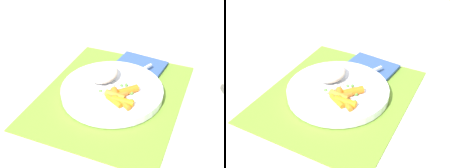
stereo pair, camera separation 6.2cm
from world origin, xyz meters
TOP-DOWN VIEW (x-y plane):
  - ground_plane at (0.00, 0.00)m, footprint 2.40×2.40m
  - placemat at (0.00, 0.00)m, footprint 0.40×0.33m
  - plate at (0.00, 0.00)m, footprint 0.25×0.25m
  - rice_mound at (-0.03, -0.04)m, footprint 0.09×0.07m
  - carrot_portion at (0.04, 0.03)m, footprint 0.09×0.07m
  - pea_scatter at (0.03, 0.03)m, footprint 0.09×0.09m
  - fork at (-0.03, 0.01)m, footprint 0.18×0.09m
  - napkin at (-0.15, 0.03)m, footprint 0.11×0.14m

SIDE VIEW (x-z plane):
  - ground_plane at x=0.00m, z-range 0.00..0.00m
  - placemat at x=0.00m, z-range 0.00..0.01m
  - napkin at x=-0.15m, z-range 0.01..0.01m
  - plate at x=0.00m, z-range 0.01..0.03m
  - fork at x=-0.03m, z-range 0.03..0.03m
  - pea_scatter at x=0.03m, z-range 0.03..0.03m
  - carrot_portion at x=0.04m, z-range 0.02..0.04m
  - rice_mound at x=-0.03m, z-range 0.03..0.06m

